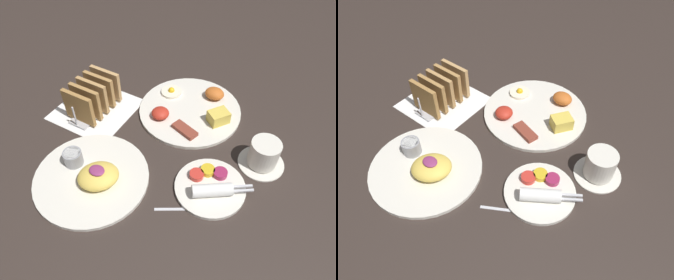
{
  "view_description": "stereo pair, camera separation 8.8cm",
  "coord_description": "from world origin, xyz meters",
  "views": [
    {
      "loc": [
        0.35,
        -0.46,
        0.68
      ],
      "look_at": [
        0.06,
        0.05,
        0.03
      ],
      "focal_mm": 35.0,
      "sensor_mm": 36.0,
      "label": 1
    },
    {
      "loc": [
        0.42,
        -0.41,
        0.68
      ],
      "look_at": [
        0.06,
        0.05,
        0.03
      ],
      "focal_mm": 35.0,
      "sensor_mm": 36.0,
      "label": 2
    }
  ],
  "objects": [
    {
      "name": "napkin_flat",
      "position": [
        -0.21,
        0.08,
        0.0
      ],
      "size": [
        0.22,
        0.22,
        0.0
      ],
      "color": "white",
      "rests_on": "ground_plane"
    },
    {
      "name": "coffee_cup",
      "position": [
        0.3,
        0.12,
        0.04
      ],
      "size": [
        0.12,
        0.12,
        0.08
      ],
      "color": "silver",
      "rests_on": "ground_plane"
    },
    {
      "name": "plate_breakfast",
      "position": [
        0.05,
        0.21,
        0.01
      ],
      "size": [
        0.31,
        0.31,
        0.05
      ],
      "color": "silver",
      "rests_on": "ground_plane"
    },
    {
      "name": "plate_foreground",
      "position": [
        -0.06,
        -0.14,
        0.01
      ],
      "size": [
        0.29,
        0.29,
        0.06
      ],
      "color": "silver",
      "rests_on": "ground_plane"
    },
    {
      "name": "ground_plane",
      "position": [
        0.0,
        0.0,
        0.0
      ],
      "size": [
        3.0,
        3.0,
        0.0
      ],
      "primitive_type": "plane",
      "color": "#332823"
    },
    {
      "name": "plate_condiments",
      "position": [
        0.21,
        -0.02,
        0.01
      ],
      "size": [
        0.19,
        0.18,
        0.04
      ],
      "color": "silver",
      "rests_on": "ground_plane"
    },
    {
      "name": "teaspoon",
      "position": [
        0.2,
        -0.09,
        0.0
      ],
      "size": [
        0.12,
        0.07,
        0.01
      ],
      "color": "silver",
      "rests_on": "ground_plane"
    },
    {
      "name": "toast_rack",
      "position": [
        -0.21,
        0.08,
        0.05
      ],
      "size": [
        0.1,
        0.18,
        0.1
      ],
      "color": "#B7B7BC",
      "rests_on": "ground_plane"
    }
  ]
}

